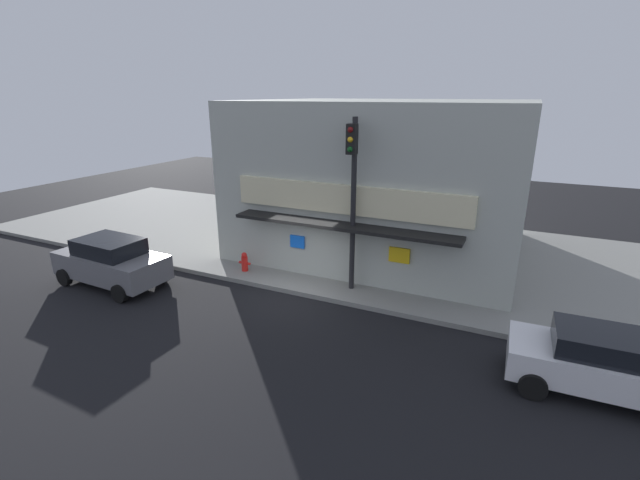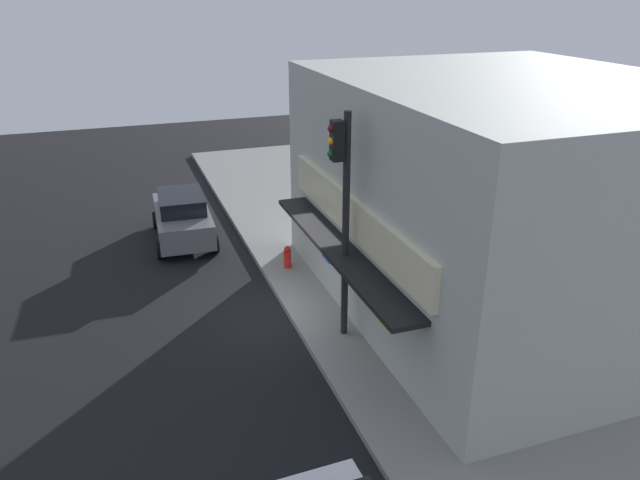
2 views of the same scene
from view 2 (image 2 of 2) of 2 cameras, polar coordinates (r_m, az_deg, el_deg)
ground_plane at (r=17.60m, az=-3.28°, el=-6.82°), size 54.29×54.29×0.00m
sidewalk at (r=19.69m, az=12.85°, el=-3.70°), size 36.20×11.39×0.17m
corner_building at (r=17.60m, az=17.20°, el=4.05°), size 11.33×10.04×6.33m
traffic_light at (r=14.68m, az=2.13°, el=3.76°), size 0.32×0.58×5.89m
fire_hydrant at (r=19.73m, az=-3.08°, el=-1.62°), size 0.49×0.25×0.75m
trash_can at (r=19.65m, az=1.48°, el=-1.38°), size 0.50×0.50×0.93m
pedestrian at (r=17.14m, az=5.07°, el=-3.58°), size 0.54×0.46×1.68m
parked_car_grey at (r=22.65m, az=-12.80°, el=2.16°), size 4.33×2.25×1.76m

